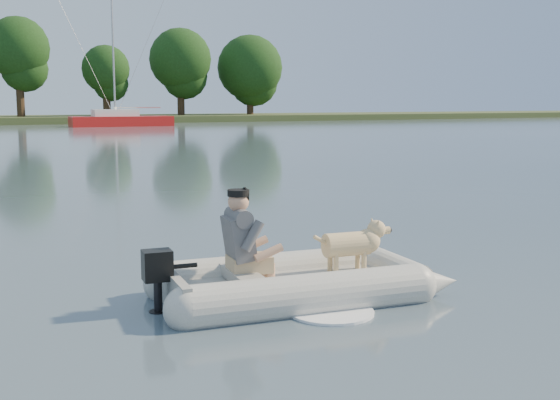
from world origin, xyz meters
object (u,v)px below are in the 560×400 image
man (240,235)px  dog (347,248)px  sailboat (121,120)px  dinghy (299,248)px

man → dog: 1.19m
dog → sailboat: 49.98m
dog → sailboat: (9.65, 49.04, 0.02)m
dog → sailboat: bearing=84.4°
dinghy → sailboat: bearing=83.7°
dog → dinghy: bearing=-175.4°
man → sailboat: bearing=83.0°
man → dog: (1.16, -0.11, -0.22)m
man → dog: size_ratio=1.16×
dog → sailboat: size_ratio=0.07×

